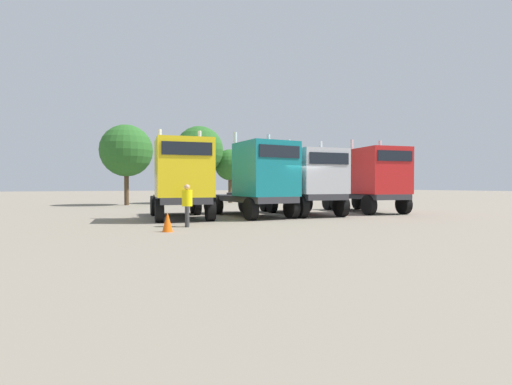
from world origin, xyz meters
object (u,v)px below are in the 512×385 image
at_px(semi_truck_teal, 260,179).
at_px(semi_truck_silver, 310,181).
at_px(semi_truck_yellow, 182,178).
at_px(visitor_in_hivis, 187,202).
at_px(traffic_cone_near, 167,222).
at_px(semi_truck_red, 375,179).

relative_size(semi_truck_teal, semi_truck_silver, 0.98).
height_order(semi_truck_yellow, semi_truck_silver, semi_truck_yellow).
height_order(semi_truck_silver, visitor_in_hivis, semi_truck_silver).
bearing_deg(visitor_in_hivis, semi_truck_silver, -142.97).
height_order(semi_truck_teal, visitor_in_hivis, semi_truck_teal).
bearing_deg(visitor_in_hivis, traffic_cone_near, 68.65).
bearing_deg(semi_truck_red, traffic_cone_near, -64.71).
bearing_deg(visitor_in_hivis, semi_truck_red, -150.34).
relative_size(semi_truck_yellow, semi_truck_red, 1.03).
bearing_deg(semi_truck_yellow, semi_truck_silver, 93.08).
distance_m(semi_truck_silver, visitor_in_hivis, 7.78).
relative_size(semi_truck_yellow, visitor_in_hivis, 3.95).
distance_m(semi_truck_red, traffic_cone_near, 13.27).
distance_m(semi_truck_silver, traffic_cone_near, 9.29).
bearing_deg(traffic_cone_near, semi_truck_teal, 34.17).
height_order(semi_truck_teal, traffic_cone_near, semi_truck_teal).
distance_m(semi_truck_yellow, semi_truck_red, 10.97).
bearing_deg(semi_truck_silver, visitor_in_hivis, -64.65).
xyz_separation_m(semi_truck_silver, visitor_in_hivis, (-7.36, -2.36, -0.85)).
bearing_deg(semi_truck_teal, semi_truck_red, 86.54).
relative_size(semi_truck_teal, traffic_cone_near, 9.20).
height_order(visitor_in_hivis, traffic_cone_near, visitor_in_hivis).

